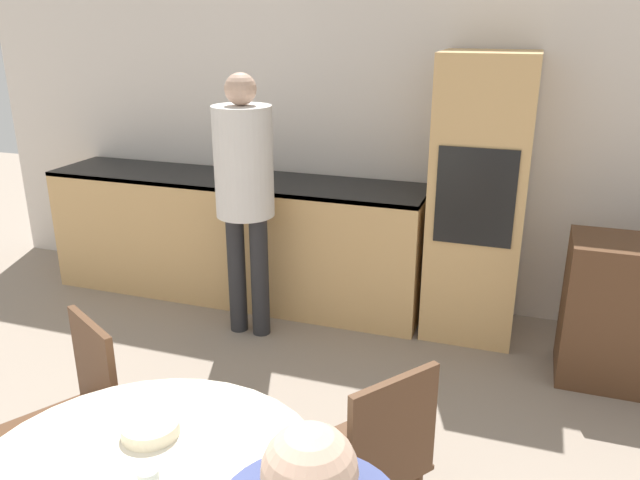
{
  "coord_description": "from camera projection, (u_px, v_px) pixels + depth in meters",
  "views": [
    {
      "loc": [
        0.79,
        0.29,
        2.02
      ],
      "look_at": [
        -0.05,
        2.76,
        1.1
      ],
      "focal_mm": 35.0,
      "sensor_mm": 36.0,
      "label": 1
    }
  ],
  "objects": [
    {
      "name": "wall_back",
      "position": [
        414.0,
        129.0,
        4.35
      ],
      "size": [
        7.07,
        0.05,
        2.6
      ],
      "color": "silver",
      "rests_on": "ground_plane"
    },
    {
      "name": "kitchen_counter",
      "position": [
        235.0,
        236.0,
        4.71
      ],
      "size": [
        2.85,
        0.6,
        0.93
      ],
      "color": "tan",
      "rests_on": "ground_plane"
    },
    {
      "name": "bowl_near",
      "position": [
        150.0,
        428.0,
        2.02
      ],
      "size": [
        0.19,
        0.19,
        0.05
      ],
      "color": "beige",
      "rests_on": "dining_table"
    },
    {
      "name": "oven_unit",
      "position": [
        479.0,
        200.0,
        4.03
      ],
      "size": [
        0.59,
        0.59,
        1.84
      ],
      "color": "tan",
      "rests_on": "ground_plane"
    },
    {
      "name": "chair_far_right",
      "position": [
        374.0,
        459.0,
        2.27
      ],
      "size": [
        0.56,
        0.56,
        0.9
      ],
      "rotation": [
        0.0,
        0.0,
        4.08
      ],
      "color": "#51331E",
      "rests_on": "ground_plane"
    },
    {
      "name": "person_standing",
      "position": [
        244.0,
        180.0,
        3.93
      ],
      "size": [
        0.37,
        0.37,
        1.72
      ],
      "color": "#262628",
      "rests_on": "ground_plane"
    },
    {
      "name": "chair_far_left",
      "position": [
        77.0,
        413.0,
        2.54
      ],
      "size": [
        0.55,
        0.55,
        0.9
      ],
      "rotation": [
        0.0,
        0.0,
        5.76
      ],
      "color": "#51331E",
      "rests_on": "ground_plane"
    }
  ]
}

